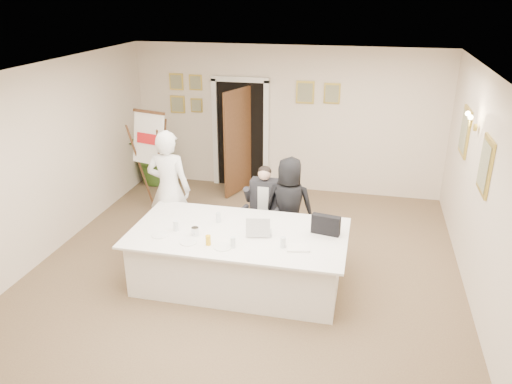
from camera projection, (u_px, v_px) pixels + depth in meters
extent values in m
plane|color=brown|center=(242.00, 277.00, 6.98)|extent=(7.00, 7.00, 0.00)
cube|color=white|center=(239.00, 75.00, 5.92)|extent=(6.00, 7.00, 0.02)
cube|color=beige|center=(286.00, 120.00, 9.61)|extent=(6.00, 0.10, 2.80)
cube|color=beige|center=(108.00, 373.00, 3.29)|extent=(6.00, 0.10, 2.80)
cube|color=beige|center=(36.00, 167.00, 7.07)|extent=(0.10, 7.00, 2.80)
cube|color=beige|center=(489.00, 205.00, 5.83)|extent=(0.10, 7.00, 2.80)
cube|color=black|center=(241.00, 135.00, 9.90)|extent=(0.92, 0.06, 2.10)
cube|color=white|center=(215.00, 134.00, 9.98)|extent=(0.10, 0.06, 2.20)
cube|color=white|center=(266.00, 137.00, 9.76)|extent=(0.10, 0.06, 2.20)
cube|color=#3B2513|center=(238.00, 142.00, 9.51)|extent=(0.33, 0.81, 2.02)
cube|color=white|center=(239.00, 258.00, 6.72)|extent=(2.67, 1.33, 0.75)
cube|color=white|center=(238.00, 233.00, 6.58)|extent=(2.85, 1.51, 0.03)
cube|color=white|center=(150.00, 139.00, 8.59)|extent=(0.65, 0.34, 0.87)
imported|color=white|center=(169.00, 189.00, 7.57)|extent=(0.68, 0.45, 1.85)
imported|color=black|center=(289.00, 206.00, 7.40)|extent=(0.75, 0.50, 1.50)
imported|color=#34571D|center=(158.00, 153.00, 10.16)|extent=(1.20, 1.06, 1.27)
cube|color=black|center=(326.00, 225.00, 6.47)|extent=(0.39, 0.17, 0.26)
cube|color=white|center=(298.00, 248.00, 6.14)|extent=(0.32, 0.25, 0.03)
cylinder|color=white|center=(160.00, 235.00, 6.47)|extent=(0.25, 0.25, 0.01)
cylinder|color=white|center=(188.00, 242.00, 6.29)|extent=(0.26, 0.26, 0.01)
cylinder|color=white|center=(223.00, 247.00, 6.17)|extent=(0.25, 0.25, 0.01)
cylinder|color=silver|center=(176.00, 226.00, 6.58)|extent=(0.08, 0.08, 0.14)
cylinder|color=silver|center=(233.00, 242.00, 6.15)|extent=(0.06, 0.06, 0.14)
cylinder|color=silver|center=(283.00, 242.00, 6.15)|extent=(0.08, 0.08, 0.14)
cylinder|color=silver|center=(218.00, 217.00, 6.82)|extent=(0.09, 0.09, 0.14)
cylinder|color=gold|center=(208.00, 240.00, 6.21)|extent=(0.08, 0.08, 0.13)
cylinder|color=silver|center=(195.00, 231.00, 6.46)|extent=(0.10, 0.10, 0.11)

